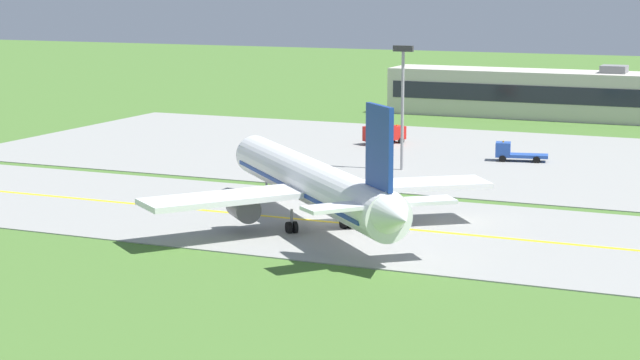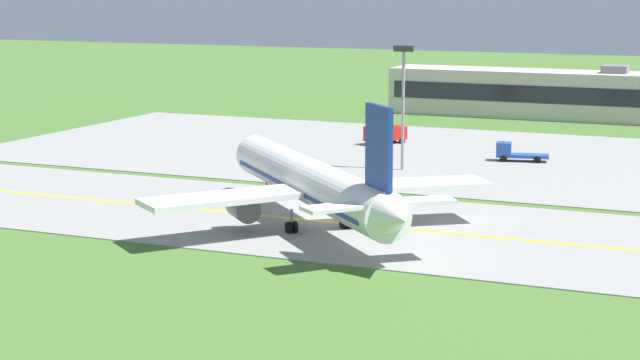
% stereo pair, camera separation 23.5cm
% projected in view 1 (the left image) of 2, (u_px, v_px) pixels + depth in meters
% --- Properties ---
extents(ground_plane, '(500.00, 500.00, 0.00)m').
position_uv_depth(ground_plane, '(319.00, 222.00, 102.25)').
color(ground_plane, '#47702D').
extents(taxiway_strip, '(240.00, 28.00, 0.10)m').
position_uv_depth(taxiway_strip, '(319.00, 221.00, 102.24)').
color(taxiway_strip, gray).
rests_on(taxiway_strip, ground).
extents(apron_pad, '(140.00, 52.00, 0.10)m').
position_uv_depth(apron_pad, '(528.00, 162.00, 136.25)').
color(apron_pad, gray).
rests_on(apron_pad, ground).
extents(taxiway_centreline, '(220.00, 0.60, 0.01)m').
position_uv_depth(taxiway_centreline, '(319.00, 221.00, 102.23)').
color(taxiway_centreline, yellow).
rests_on(taxiway_centreline, taxiway_strip).
extents(airplane_lead, '(31.01, 31.44, 12.70)m').
position_uv_depth(airplane_lead, '(313.00, 183.00, 99.08)').
color(airplane_lead, white).
rests_on(airplane_lead, ground).
extents(service_truck_baggage, '(4.99, 6.15, 2.60)m').
position_uv_depth(service_truck_baggage, '(384.00, 133.00, 150.61)').
color(service_truck_baggage, red).
rests_on(service_truck_baggage, ground).
extents(service_truck_fuel, '(6.68, 3.38, 2.59)m').
position_uv_depth(service_truck_fuel, '(513.00, 152.00, 136.22)').
color(service_truck_fuel, '#264CA5').
rests_on(service_truck_fuel, ground).
extents(terminal_building, '(52.20, 9.75, 8.86)m').
position_uv_depth(terminal_building, '(548.00, 94.00, 179.90)').
color(terminal_building, beige).
rests_on(terminal_building, ground).
extents(apron_light_mast, '(2.40, 0.50, 14.70)m').
position_uv_depth(apron_light_mast, '(403.00, 92.00, 128.48)').
color(apron_light_mast, gray).
rests_on(apron_light_mast, ground).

